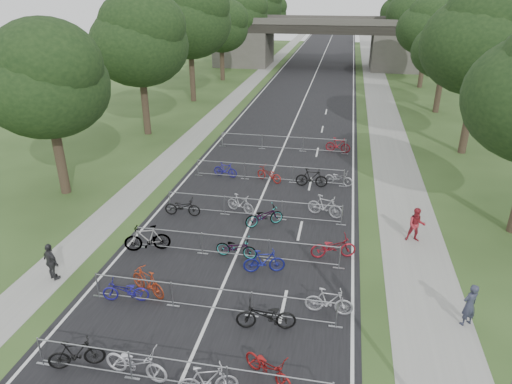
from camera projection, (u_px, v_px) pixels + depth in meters
The scene contains 48 objects.
road at pixel (310, 86), 55.40m from camera, with size 11.00×140.00×0.01m, color black.
sidewalk_right at pixel (378, 89), 54.00m from camera, with size 3.00×140.00×0.01m, color gray.
sidewalk_left at pixel (250, 84), 56.71m from camera, with size 2.00×140.00×0.01m, color gray.
lane_markings at pixel (310, 86), 55.40m from camera, with size 0.12×140.00×0.00m, color silver.
overpass_bridge at pixel (320, 42), 67.35m from camera, with size 31.00×8.00×7.05m.
tree_left_0 at pixel (47, 82), 24.26m from camera, with size 6.72×6.72×10.25m.
tree_left_1 at pixel (140, 41), 34.65m from camera, with size 7.56×7.56×11.53m.
tree_right_1 at pixel (485, 40), 30.11m from camera, with size 8.18×8.18×12.47m.
tree_left_2 at pixel (190, 20), 45.04m from camera, with size 8.40×8.40×12.81m.
tree_right_2 at pixel (447, 48), 41.65m from camera, with size 6.16×6.16×9.39m.
tree_left_3 at pixel (222, 27), 56.44m from camera, with size 6.72×6.72×10.25m.
tree_right_3 at pixel (429, 27), 51.97m from camera, with size 7.17×7.17×10.93m.
tree_left_4 at pixel (243, 15), 66.83m from camera, with size 7.56×7.56×11.53m.
tree_right_4 at pixel (418, 12), 62.29m from camera, with size 8.18×8.18×12.47m.
tree_left_5 at pixel (258, 5), 77.22m from camera, with size 8.40×8.40×12.81m.
tree_right_5 at pixel (407, 21), 73.82m from camera, with size 6.16×6.16×9.39m.
tree_left_6 at pixel (270, 12), 88.62m from camera, with size 6.72×6.72×10.25m.
tree_right_6 at pixel (401, 11), 84.15m from camera, with size 7.17×7.17×10.93m.
barrier_row_1 at pixel (178, 373), 13.70m from camera, with size 9.70×0.08×1.10m.
barrier_row_2 at pixel (211, 299), 16.92m from camera, with size 9.70×0.08×1.10m.
barrier_row_3 at pixel (235, 247), 20.32m from camera, with size 9.70×0.08×1.10m.
barrier_row_4 at pixel (253, 208), 23.89m from camera, with size 9.70×0.08×1.10m.
barrier_row_5 at pixel (269, 173), 28.36m from camera, with size 9.70×0.08×1.10m.
barrier_row_6 at pixel (282, 143), 33.72m from camera, with size 9.70×0.08×1.10m.
bike_4 at pixel (76, 354), 14.43m from camera, with size 0.50×1.76×1.06m, color black.
bike_5 at pixel (136, 363), 14.05m from camera, with size 0.75×2.15×1.13m, color #B9B9C1.
bike_6 at pixel (207, 381), 13.42m from camera, with size 0.52×1.83×1.10m, color #A5A5AD.
bike_7 at pixel (268, 367), 13.99m from camera, with size 0.65×1.87×0.98m, color maroon.
bike_8 at pixel (125, 291), 17.51m from camera, with size 0.63×1.81×0.95m, color navy.
bike_9 at pixel (148, 282), 17.89m from camera, with size 0.53×1.86×1.12m, color #9E3317.
bike_10 at pixel (266, 316), 16.04m from camera, with size 0.74×2.13×1.12m, color black.
bike_11 at pixel (329, 301), 16.82m from camera, with size 0.51×1.79×1.08m, color #ACADB4.
bike_12 at pixel (147, 238), 20.83m from camera, with size 0.59×2.10×1.26m, color #919398.
bike_13 at pixel (236, 248), 20.35m from camera, with size 0.66×1.90×1.00m, color #919398.
bike_14 at pixel (264, 261), 19.27m from camera, with size 0.50×1.79×1.07m, color navy.
bike_15 at pixel (333, 247), 20.33m from camera, with size 0.71×2.04×1.07m, color maroon.
bike_16 at pixel (182, 207), 24.10m from camera, with size 0.67×1.92×1.01m, color black.
bike_17 at pixel (240, 204), 24.43m from camera, with size 0.48×1.69×1.02m, color #A6A6AD.
bike_18 at pixel (264, 216), 23.06m from camera, with size 0.71×2.02×1.06m, color #919398.
bike_19 at pixel (325, 206), 23.97m from camera, with size 0.55×1.95×1.17m, color #A5A5AD.
bike_20 at pixel (225, 170), 29.01m from camera, with size 0.46×1.61×0.97m, color navy.
bike_21 at pixel (269, 174), 28.31m from camera, with size 0.64×1.83×0.96m, color maroon.
bike_22 at pixel (312, 178), 27.53m from camera, with size 0.55×1.93×1.16m, color black.
bike_23 at pixel (339, 178), 27.83m from camera, with size 0.61×1.74×0.91m, color #96969D.
bike_27 at pixel (338, 145), 33.28m from camera, with size 0.51×1.82×1.09m, color maroon.
pedestrian_a at pixel (469, 305), 16.14m from camera, with size 0.62×0.41×1.70m, color #2B2F41.
pedestrian_b at pixel (416, 225), 21.52m from camera, with size 0.83×0.65×1.70m, color maroon.
pedestrian_c at pixel (51, 262), 18.69m from camera, with size 0.97×0.40×1.66m, color #2A2A2D.
Camera 1 is at (4.28, -5.99, 11.16)m, focal length 32.00 mm.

